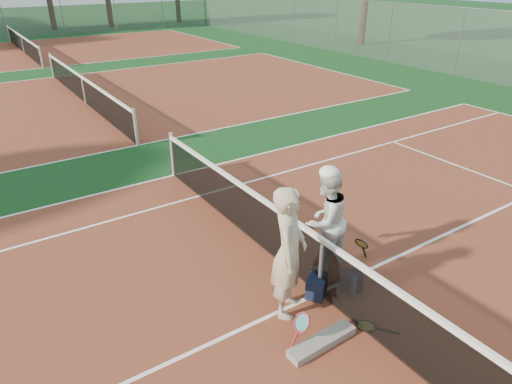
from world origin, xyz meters
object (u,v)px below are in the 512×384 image
player_b (325,220)px  sports_bag_purple (351,280)px  water_bottle (353,287)px  racket_red (301,331)px  sports_bag_navy (317,286)px  racket_black_held (361,251)px  net_main (321,267)px  racket_spare (366,326)px  player_a (289,252)px

player_b → sports_bag_purple: size_ratio=4.95×
water_bottle → racket_red: bearing=-163.6°
racket_red → water_bottle: (1.35, 0.40, -0.11)m
player_b → water_bottle: 1.15m
player_b → sports_bag_navy: 1.09m
racket_red → sports_bag_navy: 1.14m
sports_bag_navy → sports_bag_purple: size_ratio=1.11×
racket_black_held → water_bottle: bearing=19.8°
net_main → racket_spare: (0.07, -0.95, -0.49)m
racket_black_held → water_bottle: 0.89m
player_a → player_b: bearing=-21.1°
racket_spare → net_main: bearing=-33.4°
player_b → racket_black_held: bearing=143.1°
racket_red → racket_black_held: bearing=14.3°
racket_red → sports_bag_purple: (1.45, 0.54, -0.11)m
player_b → racket_red: player_b is taller
player_a → player_b: player_a is taller
racket_black_held → sports_bag_purple: bearing=15.3°
net_main → racket_spare: bearing=-85.7°
net_main → sports_bag_purple: net_main is taller
player_b → water_bottle: bearing=73.6°
racket_black_held → sports_bag_purple: racket_black_held is taller
racket_spare → sports_bag_navy: bearing=-30.3°
player_a → racket_red: 1.07m
racket_black_held → sports_bag_navy: (-1.17, -0.23, -0.10)m
sports_bag_purple → player_b: bearing=87.8°
sports_bag_navy → sports_bag_purple: bearing=-17.1°
net_main → water_bottle: size_ratio=36.60×
racket_spare → sports_bag_purple: bearing=-67.0°
net_main → player_a: 0.83m
racket_spare → water_bottle: bearing=-66.2°
player_a → player_b: 1.32m
racket_spare → sports_bag_purple: sports_bag_purple is taller
player_b → water_bottle: size_ratio=6.01×
water_bottle → player_a: bearing=164.6°
racket_black_held → racket_spare: racket_black_held is taller
racket_spare → water_bottle: size_ratio=2.00×
player_a → sports_bag_navy: 1.05m
racket_red → sports_bag_purple: bearing=10.2°
racket_spare → sports_bag_navy: size_ratio=1.49×
player_a → racket_spare: (0.72, -0.94, -1.01)m
player_a → racket_black_held: size_ratio=3.92×
net_main → player_b: size_ratio=6.09×
water_bottle → sports_bag_purple: bearing=57.4°
player_b → net_main: bearing=37.1°
racket_spare → racket_black_held: bearing=-79.2°
sports_bag_navy → sports_bag_purple: 0.59m
player_b → racket_spare: size_ratio=3.01×
racket_black_held → water_bottle: size_ratio=1.74×
racket_red → sports_bag_navy: bearing=28.7°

